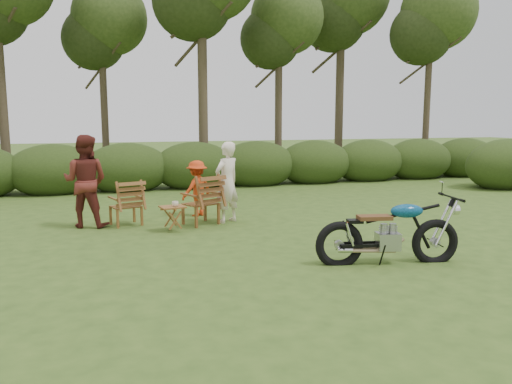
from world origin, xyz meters
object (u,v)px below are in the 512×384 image
object	(u,v)px
adult_a	(227,222)
adult_b	(88,226)
cup	(175,204)
motorcycle	(387,263)
lawn_chair_right	(201,224)
lawn_chair_left	(127,225)
side_table	(173,219)
child	(197,216)

from	to	relation	value
adult_a	adult_b	world-z (taller)	adult_b
cup	adult_b	world-z (taller)	adult_b
motorcycle	adult_a	size ratio (longest dim) A/B	1.23
lawn_chair_right	motorcycle	bearing A→B (deg)	96.83
lawn_chair_right	adult_a	world-z (taller)	adult_a
motorcycle	adult_b	distance (m)	5.76
lawn_chair_left	adult_a	world-z (taller)	adult_a
side_table	adult_a	xyz separation A→B (m)	(1.17, 0.49, -0.24)
motorcycle	child	size ratio (longest dim) A/B	1.68
lawn_chair_right	side_table	xyz separation A→B (m)	(-0.62, -0.44, 0.24)
lawn_chair_left	side_table	world-z (taller)	side_table
motorcycle	adult_b	size ratio (longest dim) A/B	1.13
motorcycle	lawn_chair_right	bearing A→B (deg)	132.13
lawn_chair_right	lawn_chair_left	bearing A→B (deg)	-38.52
motorcycle	lawn_chair_right	world-z (taller)	motorcycle
motorcycle	side_table	size ratio (longest dim) A/B	4.25
lawn_chair_left	adult_a	size ratio (longest dim) A/B	0.55
motorcycle	cup	world-z (taller)	motorcycle
lawn_chair_left	child	size ratio (longest dim) A/B	0.75
lawn_chair_right	child	bearing A→B (deg)	-120.32
lawn_chair_right	adult_a	xyz separation A→B (m)	(0.55, 0.05, 0.00)
cup	motorcycle	bearing A→B (deg)	-49.09
motorcycle	child	bearing A→B (deg)	125.60
side_table	child	distance (m)	1.54
motorcycle	lawn_chair_left	distance (m)	5.18
motorcycle	adult_a	xyz separation A→B (m)	(-1.48, 3.53, 0.00)
child	adult_a	bearing A→B (deg)	86.73
motorcycle	side_table	world-z (taller)	motorcycle
motorcycle	lawn_chair_left	size ratio (longest dim) A/B	2.25
lawn_chair_left	cup	distance (m)	1.30
lawn_chair_left	lawn_chair_right	bearing A→B (deg)	148.32
lawn_chair_left	adult_a	distance (m)	2.00
adult_b	child	xyz separation A→B (m)	(2.25, 0.42, 0.00)
motorcycle	cup	distance (m)	4.02
motorcycle	child	distance (m)	4.78
lawn_chair_left	cup	xyz separation A→B (m)	(0.84, -0.85, 0.52)
lawn_chair_right	adult_b	xyz separation A→B (m)	(-2.15, 0.48, 0.00)
adult_a	adult_b	xyz separation A→B (m)	(-2.70, 0.43, 0.00)
lawn_chair_right	side_table	world-z (taller)	lawn_chair_right
adult_a	child	size ratio (longest dim) A/B	1.36
motorcycle	adult_a	distance (m)	3.83
adult_a	cup	bearing A→B (deg)	-6.35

